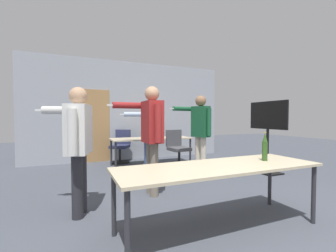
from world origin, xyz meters
TOP-DOWN VIEW (x-y plane):
  - back_wall at (-0.03, 5.19)m, footprint 5.95×0.12m
  - conference_table_near at (-0.14, 0.56)m, footprint 2.34×0.76m
  - conference_table_far at (0.28, 4.11)m, footprint 2.10×0.77m
  - tv_screen at (2.43, 2.27)m, footprint 0.44×1.02m
  - person_far_watching at (0.90, 2.68)m, footprint 0.86×0.54m
  - person_right_polo at (-0.47, 1.93)m, footprint 0.79×0.65m
  - person_near_casual at (-1.58, 1.57)m, footprint 0.72×0.79m
  - person_left_plaid at (-0.15, 3.17)m, footprint 0.69×0.80m
  - office_chair_mid_tucked at (0.77, 3.54)m, footprint 0.52×0.57m
  - office_chair_near_pushed at (-0.39, 4.81)m, footprint 0.66×0.68m
  - beer_bottle at (0.54, 0.57)m, footprint 0.06×0.06m

SIDE VIEW (x-z plane):
  - office_chair_near_pushed at x=-0.39m, z-range -0.03..0.88m
  - office_chair_mid_tucked at x=0.77m, z-range -0.03..0.92m
  - conference_table_far at x=0.28m, z-range 0.30..1.02m
  - conference_table_near at x=-0.14m, z-range 0.30..1.03m
  - beer_bottle at x=0.54m, z-range 0.71..1.06m
  - person_left_plaid at x=-0.15m, z-range 0.16..1.77m
  - person_near_casual at x=-1.58m, z-range 0.16..1.80m
  - tv_screen at x=2.43m, z-range 0.19..1.81m
  - person_right_polo at x=-0.47m, z-range 0.18..1.94m
  - person_far_watching at x=0.90m, z-range 0.20..1.93m
  - back_wall at x=-0.03m, z-range -0.01..2.91m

